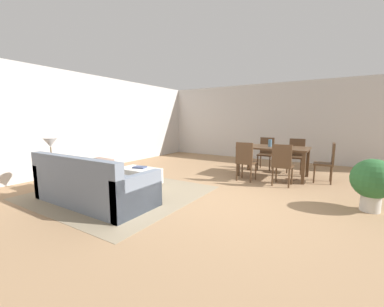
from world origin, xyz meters
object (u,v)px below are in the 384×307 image
at_px(couch, 93,187).
at_px(dining_chair_head_east, 328,160).
at_px(dining_chair_near_left, 245,159).
at_px(dining_chair_near_right, 282,163).
at_px(table_lamp, 50,144).
at_px(book_on_ottoman, 140,167).
at_px(dining_table, 273,150).
at_px(vase_centerpiece, 270,143).
at_px(potted_plant, 373,181).
at_px(ottoman_table, 139,176).
at_px(dining_chair_far_right, 296,154).
at_px(side_table, 52,169).
at_px(dining_chair_far_left, 266,151).

height_order(couch, dining_chair_head_east, dining_chair_head_east).
bearing_deg(dining_chair_near_left, dining_chair_head_east, 27.20).
height_order(dining_chair_near_left, dining_chair_near_right, same).
relative_size(table_lamp, dining_chair_near_right, 0.57).
bearing_deg(couch, book_on_ottoman, 94.72).
distance_m(table_lamp, dining_table, 5.07).
xyz_separation_m(couch, book_on_ottoman, (-0.10, 1.26, 0.12)).
distance_m(vase_centerpiece, book_on_ottoman, 3.27).
xyz_separation_m(table_lamp, potted_plant, (5.47, 1.99, -0.46)).
bearing_deg(table_lamp, ottoman_table, 41.04).
bearing_deg(potted_plant, couch, -153.00).
bearing_deg(potted_plant, dining_table, 139.97).
bearing_deg(couch, dining_table, 59.21).
height_order(dining_chair_far_right, dining_chair_head_east, same).
distance_m(side_table, potted_plant, 5.82).
distance_m(side_table, book_on_ottoman, 1.76).
bearing_deg(vase_centerpiece, dining_chair_far_left, 109.71).
bearing_deg(table_lamp, dining_chair_far_right, 47.58).
distance_m(couch, ottoman_table, 1.22).
relative_size(ottoman_table, side_table, 1.69).
xyz_separation_m(ottoman_table, side_table, (-1.32, -1.14, 0.21)).
xyz_separation_m(dining_table, dining_chair_head_east, (1.21, 0.02, -0.15)).
bearing_deg(side_table, dining_table, 44.96).
xyz_separation_m(side_table, dining_chair_far_right, (4.01, 4.39, 0.09)).
xyz_separation_m(vase_centerpiece, potted_plant, (1.97, -1.56, -0.36)).
height_order(dining_chair_near_right, potted_plant, dining_chair_near_right).
height_order(couch, potted_plant, couch).
xyz_separation_m(side_table, dining_chair_head_east, (4.79, 3.59, 0.09)).
bearing_deg(vase_centerpiece, dining_table, 14.04).
relative_size(ottoman_table, dining_chair_near_right, 1.00).
distance_m(dining_chair_far_left, vase_centerpiece, 0.96).
xyz_separation_m(dining_table, dining_chair_near_left, (-0.43, -0.83, -0.15)).
bearing_deg(dining_table, vase_centerpiece, -165.96).
bearing_deg(dining_table, dining_chair_far_left, 115.14).
bearing_deg(dining_chair_head_east, side_table, -143.12).
relative_size(table_lamp, dining_chair_far_left, 0.57).
xyz_separation_m(ottoman_table, dining_chair_far_left, (1.88, 3.26, 0.30)).
bearing_deg(dining_chair_near_left, vase_centerpiece, 66.59).
distance_m(couch, dining_table, 4.27).
xyz_separation_m(dining_chair_near_left, potted_plant, (2.32, -0.76, -0.03)).
height_order(dining_table, dining_chair_near_left, dining_chair_near_left).
bearing_deg(side_table, dining_chair_near_right, 34.72).
distance_m(ottoman_table, vase_centerpiece, 3.31).
bearing_deg(dining_chair_head_east, couch, -132.69).
bearing_deg(book_on_ottoman, side_table, -137.75).
height_order(dining_chair_head_east, book_on_ottoman, dining_chair_head_east).
relative_size(dining_chair_near_right, potted_plant, 1.10).
xyz_separation_m(dining_chair_far_right, vase_centerpiece, (-0.51, -0.83, 0.33)).
bearing_deg(potted_plant, dining_chair_head_east, 112.95).
bearing_deg(dining_chair_far_left, dining_chair_near_right, -64.95).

